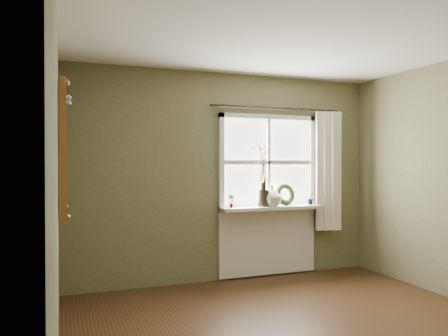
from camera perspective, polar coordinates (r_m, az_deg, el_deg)
The scene contains 14 objects.
ceiling at distance 3.67m, azimuth 14.00°, elevation 18.52°, with size 4.50×4.50×0.00m, color silver.
wall_back at distance 5.55m, azimuth 0.34°, elevation -1.12°, with size 4.00×0.10×2.60m, color #686544.
wall_left at distance 2.88m, azimuth -21.96°, elevation -2.82°, with size 0.10×4.50×2.60m, color #686544.
window_frame at distance 5.70m, azimuth 5.77°, elevation 0.73°, with size 1.36×0.06×1.24m.
window_sill at distance 5.63m, azimuth 6.26°, elevation -5.18°, with size 1.36×0.26×0.04m, color silver.
window_apron at distance 5.79m, azimuth 5.75°, elevation -9.42°, with size 1.36×0.04×0.88m, color silver.
dark_jug at distance 5.57m, azimuth 5.14°, elevation -3.93°, with size 0.15×0.15×0.21m, color black.
cream_vase at distance 5.62m, azimuth 6.27°, elevation -3.60°, with size 0.26×0.26×0.27m, color beige.
wreath at distance 5.75m, azimuth 7.97°, elevation -3.76°, with size 0.29×0.29×0.07m, color #28411C.
potted_plant_left at distance 5.39m, azimuth 0.93°, elevation -4.32°, with size 0.09×0.06×0.17m, color #28411C.
potted_plant_right at distance 5.90m, azimuth 11.27°, elevation -3.90°, with size 0.09×0.07×0.17m, color #28411C.
curtain at distance 6.04m, azimuth 13.35°, elevation -0.38°, with size 0.36×0.12×1.59m, color silver.
curtain_rod at distance 5.74m, azimuth 6.95°, elevation 7.74°, with size 0.03×0.03×1.84m, color black.
gilt_mirror at distance 4.04m, azimuth -20.36°, elevation 2.13°, with size 0.10×0.95×1.13m.
Camera 1 is at (-1.98, -2.88, 1.47)m, focal length 35.00 mm.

